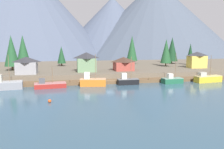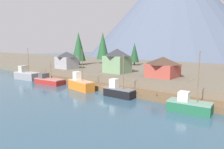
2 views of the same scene
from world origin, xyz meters
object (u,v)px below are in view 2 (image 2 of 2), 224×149
conifer_back_left (79,47)px  fishing_boat_green (189,105)px  house_grey (67,60)px  conifer_mid_right (134,52)px  house_green (117,60)px  conifer_centre (103,46)px  fishing_boat_orange (81,84)px  house_red (163,67)px  fishing_boat_red (49,81)px  fishing_boat_grey (27,75)px  fishing_boat_black (119,91)px

conifer_back_left → fishing_boat_green: bearing=-23.9°
house_grey → conifer_mid_right: (10.28, 23.70, 1.98)m
house_green → conifer_centre: size_ratio=0.51×
fishing_boat_orange → house_red: bearing=58.4°
fishing_boat_red → house_green: (11.38, 14.11, 4.99)m
fishing_boat_grey → fishing_boat_red: bearing=-7.0°
house_grey → conifer_mid_right: bearing=66.6°
fishing_boat_red → house_grey: (-7.65, 11.78, 4.41)m
fishing_boat_red → conifer_centre: bearing=103.2°
fishing_boat_grey → fishing_boat_red: size_ratio=1.06×
house_green → fishing_boat_green: bearing=-28.9°
fishing_boat_green → conifer_mid_right: bearing=127.8°
fishing_boat_black → house_green: bearing=127.9°
house_grey → fishing_boat_green: bearing=-14.6°
fishing_boat_grey → fishing_boat_green: (47.64, 0.40, -0.30)m
house_red → house_green: bearing=-176.2°
house_grey → conifer_back_left: bearing=121.3°
house_red → conifer_mid_right: conifer_mid_right is taller
conifer_centre → house_green: bearing=-40.3°
fishing_boat_grey → fishing_boat_green: size_ratio=1.00×
conifer_back_left → house_grey: bearing=-58.7°
house_red → conifer_mid_right: size_ratio=0.81×
house_green → house_red: bearing=3.8°
fishing_boat_black → house_red: fishing_boat_black is taller
fishing_boat_black → conifer_mid_right: 40.32m
house_grey → fishing_boat_black: bearing=-20.0°
conifer_centre → conifer_back_left: bearing=-99.0°
conifer_mid_right → fishing_boat_black: bearing=-60.3°
house_red → conifer_centre: bearing=152.4°
fishing_boat_green → conifer_mid_right: size_ratio=1.10×
fishing_boat_orange → house_green: (-0.55, 13.74, 4.57)m
fishing_boat_green → conifer_back_left: conifer_back_left is taller
fishing_boat_red → house_red: house_red is taller
fishing_boat_orange → conifer_mid_right: size_ratio=1.09×
fishing_boat_green → house_grey: (-43.91, 11.41, 4.26)m
fishing_boat_grey → fishing_boat_red: 11.38m
fishing_boat_orange → house_red: size_ratio=1.34×
fishing_boat_orange → fishing_boat_red: bearing=-169.0°
fishing_boat_grey → house_grey: (3.73, 11.81, 3.97)m
conifer_mid_right → conifer_centre: 15.35m
fishing_boat_black → house_grey: fishing_boat_black is taller
conifer_mid_right → conifer_centre: bearing=-175.7°
fishing_boat_red → house_red: (24.59, 14.97, 4.09)m
fishing_boat_red → conifer_mid_right: (2.63, 35.49, 6.39)m
fishing_boat_green → conifer_mid_right: (-33.63, 35.11, 6.24)m
fishing_boat_black → conifer_back_left: conifer_back_left is taller
fishing_boat_black → conifer_mid_right: size_ratio=0.98×
house_red → conifer_back_left: conifer_back_left is taller
fishing_boat_green → conifer_centre: (-48.74, 33.98, 8.72)m
fishing_boat_black → conifer_centre: size_ratio=0.64×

